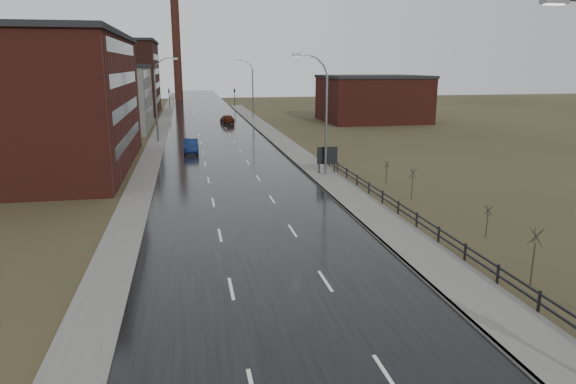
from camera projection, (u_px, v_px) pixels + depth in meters
name	position (u px, v px, depth m)	size (l,w,h in m)	color
road	(218.00, 142.00, 70.39)	(14.00, 300.00, 0.06)	black
sidewalk_right	(326.00, 177.00, 48.17)	(3.20, 180.00, 0.18)	#595651
curb_right	(310.00, 178.00, 47.89)	(0.16, 180.00, 0.18)	slate
sidewalk_left	(156.00, 144.00, 68.85)	(2.40, 260.00, 0.12)	#595651
warehouse_near	(11.00, 102.00, 50.55)	(22.44, 28.56, 13.50)	#471914
warehouse_mid	(98.00, 97.00, 82.91)	(16.32, 20.40, 10.50)	slate
warehouse_far	(95.00, 77.00, 109.94)	(26.52, 24.48, 15.50)	#331611
building_right	(372.00, 98.00, 95.99)	(18.36, 16.32, 8.50)	#471914
smokestack	(177.00, 47.00, 151.26)	(2.70, 2.70, 30.70)	#331611
streetlight_right_mid	(323.00, 115.00, 47.72)	(3.36, 0.28, 11.35)	slate
streetlight_left	(158.00, 99.00, 69.45)	(3.36, 0.28, 11.35)	slate
streetlight_right_far	(251.00, 89.00, 99.15)	(3.36, 0.28, 11.35)	slate
guardrail	(421.00, 221.00, 32.44)	(0.10, 53.05, 1.10)	black
shrub_c	(534.00, 256.00, 24.25)	(0.69, 0.73, 2.96)	#382D23
shrub_d	(487.00, 221.00, 31.36)	(0.49, 0.51, 2.04)	#382D23
shrub_e	(412.00, 183.00, 40.17)	(0.60, 0.63, 2.54)	#382D23
shrub_f	(386.00, 171.00, 45.91)	(0.48, 0.50, 2.00)	#382D23
billboard	(327.00, 156.00, 49.31)	(2.02, 0.17, 2.73)	black
traffic_light_left	(169.00, 89.00, 124.94)	(0.58, 2.73, 5.30)	black
traffic_light_right	(234.00, 89.00, 127.93)	(0.58, 2.73, 5.30)	black
car_near	(191.00, 146.00, 61.83)	(1.72, 4.94, 1.63)	#0E1D49
car_far	(227.00, 119.00, 92.64)	(1.94, 4.82, 1.64)	#41140A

